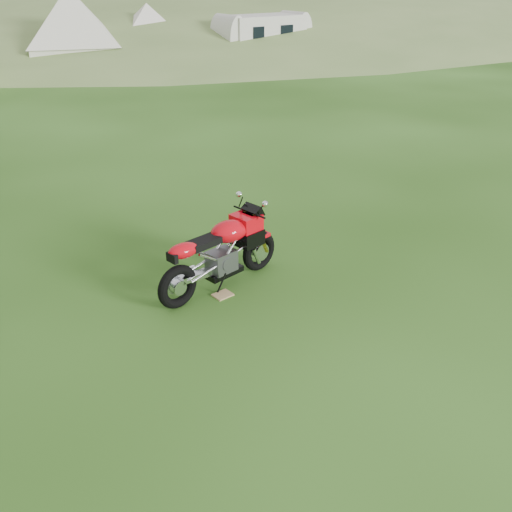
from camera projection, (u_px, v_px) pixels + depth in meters
ground at (282, 329)px, 6.84m from camera, size 120.00×120.00×0.00m
hillside at (222, 20)px, 48.39m from camera, size 80.00×64.00×8.00m
hedgerow at (222, 20)px, 48.39m from camera, size 36.00×1.20×8.60m
sport_motorcycle at (220, 248)px, 7.49m from camera, size 1.98×0.81×1.16m
plywood_board at (223, 295)px, 7.53m from camera, size 0.26×0.22×0.02m
tent_mid at (73, 33)px, 23.71m from camera, size 4.38×4.38×2.98m
tent_right at (149, 32)px, 25.97m from camera, size 3.55×3.55×2.55m
caravan at (262, 39)px, 25.71m from camera, size 4.47×2.02×2.09m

